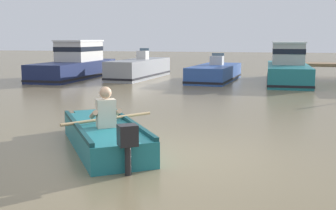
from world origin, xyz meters
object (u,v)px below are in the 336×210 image
(moored_boat_grey, at_px, (140,69))
(rowboat_with_person, at_px, (104,135))
(moored_boat_blue, at_px, (215,73))
(moored_boat_navy, at_px, (76,64))
(moored_boat_teal, at_px, (288,67))

(moored_boat_grey, bearing_deg, rowboat_with_person, -74.09)
(moored_boat_blue, bearing_deg, rowboat_with_person, -90.76)
(moored_boat_navy, height_order, moored_boat_teal, moored_boat_navy)
(moored_boat_grey, bearing_deg, moored_boat_navy, -167.37)
(moored_boat_grey, bearing_deg, moored_boat_teal, -1.04)
(moored_boat_navy, xyz_separation_m, moored_boat_blue, (7.38, 0.29, -0.37))
(rowboat_with_person, height_order, moored_boat_grey, moored_boat_grey)
(moored_boat_grey, xyz_separation_m, moored_boat_teal, (7.52, -0.14, 0.24))
(moored_boat_navy, bearing_deg, rowboat_with_person, -60.89)
(rowboat_with_person, relative_size, moored_boat_teal, 0.51)
(rowboat_with_person, height_order, moored_boat_teal, moored_boat_teal)
(moored_boat_navy, relative_size, moored_boat_blue, 1.32)
(moored_boat_blue, height_order, moored_boat_teal, moored_boat_teal)
(moored_boat_blue, xyz_separation_m, moored_boat_teal, (3.45, 0.31, 0.35))
(rowboat_with_person, xyz_separation_m, moored_boat_teal, (3.62, 13.54, 0.46))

